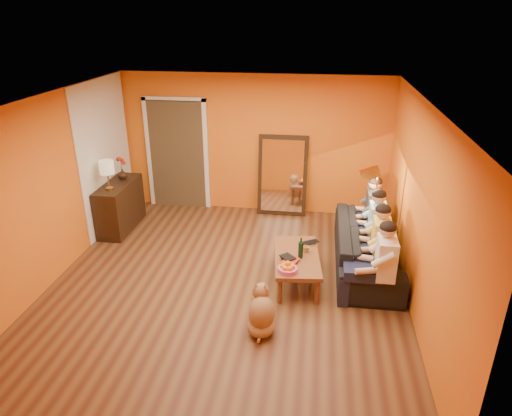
# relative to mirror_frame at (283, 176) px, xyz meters

# --- Properties ---
(room_shell) EXTENTS (5.00, 5.50, 2.60)m
(room_shell) POSITION_rel_mirror_frame_xyz_m (-0.55, -2.26, 0.54)
(room_shell) COLOR brown
(room_shell) RESTS_ON ground
(white_accent) EXTENTS (0.02, 1.90, 2.58)m
(white_accent) POSITION_rel_mirror_frame_xyz_m (-3.04, -0.88, 0.54)
(white_accent) COLOR white
(white_accent) RESTS_ON wall_left
(doorway_recess) EXTENTS (1.06, 0.30, 2.10)m
(doorway_recess) POSITION_rel_mirror_frame_xyz_m (-2.05, 0.20, 0.29)
(doorway_recess) COLOR #3F2D19
(doorway_recess) RESTS_ON floor
(door_jamb_left) EXTENTS (0.08, 0.06, 2.20)m
(door_jamb_left) POSITION_rel_mirror_frame_xyz_m (-2.62, 0.08, 0.29)
(door_jamb_left) COLOR white
(door_jamb_left) RESTS_ON wall_back
(door_jamb_right) EXTENTS (0.08, 0.06, 2.20)m
(door_jamb_right) POSITION_rel_mirror_frame_xyz_m (-1.48, 0.08, 0.29)
(door_jamb_right) COLOR white
(door_jamb_right) RESTS_ON wall_back
(door_header) EXTENTS (1.22, 0.06, 0.08)m
(door_header) POSITION_rel_mirror_frame_xyz_m (-2.05, 0.08, 1.36)
(door_header) COLOR white
(door_header) RESTS_ON wall_back
(mirror_frame) EXTENTS (0.92, 0.27, 1.51)m
(mirror_frame) POSITION_rel_mirror_frame_xyz_m (0.00, 0.00, 0.00)
(mirror_frame) COLOR #302010
(mirror_frame) RESTS_ON floor
(mirror_glass) EXTENTS (0.78, 0.21, 1.35)m
(mirror_glass) POSITION_rel_mirror_frame_xyz_m (0.00, -0.04, 0.00)
(mirror_glass) COLOR white
(mirror_glass) RESTS_ON mirror_frame
(sideboard) EXTENTS (0.44, 1.18, 0.85)m
(sideboard) POSITION_rel_mirror_frame_xyz_m (-2.79, -1.08, -0.34)
(sideboard) COLOR #302010
(sideboard) RESTS_ON floor
(table_lamp) EXTENTS (0.24, 0.24, 0.51)m
(table_lamp) POSITION_rel_mirror_frame_xyz_m (-2.79, -1.38, 0.34)
(table_lamp) COLOR beige
(table_lamp) RESTS_ON sideboard
(sofa) EXTENTS (2.28, 0.89, 0.67)m
(sofa) POSITION_rel_mirror_frame_xyz_m (1.45, -1.82, -0.43)
(sofa) COLOR black
(sofa) RESTS_ON floor
(coffee_table) EXTENTS (0.75, 1.28, 0.42)m
(coffee_table) POSITION_rel_mirror_frame_xyz_m (0.43, -2.40, -0.55)
(coffee_table) COLOR brown
(coffee_table) RESTS_ON floor
(floor_lamp) EXTENTS (0.31, 0.26, 1.44)m
(floor_lamp) POSITION_rel_mirror_frame_xyz_m (1.55, -1.46, -0.04)
(floor_lamp) COLOR #BC8337
(floor_lamp) RESTS_ON floor
(dog) EXTENTS (0.48, 0.60, 0.62)m
(dog) POSITION_rel_mirror_frame_xyz_m (0.08, -3.59, -0.45)
(dog) COLOR #9A6745
(dog) RESTS_ON floor
(person_far_left) EXTENTS (0.70, 0.44, 1.22)m
(person_far_left) POSITION_rel_mirror_frame_xyz_m (1.58, -2.82, -0.15)
(person_far_left) COLOR beige
(person_far_left) RESTS_ON sofa
(person_mid_left) EXTENTS (0.70, 0.44, 1.22)m
(person_mid_left) POSITION_rel_mirror_frame_xyz_m (1.58, -2.27, -0.15)
(person_mid_left) COLOR gold
(person_mid_left) RESTS_ON sofa
(person_mid_right) EXTENTS (0.70, 0.44, 1.22)m
(person_mid_right) POSITION_rel_mirror_frame_xyz_m (1.58, -1.72, -0.15)
(person_mid_right) COLOR #95C9E7
(person_mid_right) RESTS_ON sofa
(person_far_right) EXTENTS (0.70, 0.44, 1.22)m
(person_far_right) POSITION_rel_mirror_frame_xyz_m (1.58, -1.17, -0.15)
(person_far_right) COLOR #302F34
(person_far_right) RESTS_ON sofa
(fruit_bowl) EXTENTS (0.26, 0.26, 0.16)m
(fruit_bowl) POSITION_rel_mirror_frame_xyz_m (0.33, -2.85, -0.26)
(fruit_bowl) COLOR #D64B90
(fruit_bowl) RESTS_ON coffee_table
(wine_bottle) EXTENTS (0.07, 0.07, 0.31)m
(wine_bottle) POSITION_rel_mirror_frame_xyz_m (0.48, -2.45, -0.18)
(wine_bottle) COLOR black
(wine_bottle) RESTS_ON coffee_table
(tumbler) EXTENTS (0.11, 0.11, 0.09)m
(tumbler) POSITION_rel_mirror_frame_xyz_m (0.55, -2.28, -0.29)
(tumbler) COLOR #B27F3F
(tumbler) RESTS_ON coffee_table
(laptop) EXTENTS (0.36, 0.33, 0.02)m
(laptop) POSITION_rel_mirror_frame_xyz_m (0.61, -2.05, -0.33)
(laptop) COLOR black
(laptop) RESTS_ON coffee_table
(book_lower) EXTENTS (0.26, 0.28, 0.02)m
(book_lower) POSITION_rel_mirror_frame_xyz_m (0.25, -2.60, -0.33)
(book_lower) COLOR #302010
(book_lower) RESTS_ON coffee_table
(book_mid) EXTENTS (0.27, 0.31, 0.02)m
(book_mid) POSITION_rel_mirror_frame_xyz_m (0.26, -2.59, -0.31)
(book_mid) COLOR #B62814
(book_mid) RESTS_ON book_lower
(book_upper) EXTENTS (0.25, 0.26, 0.02)m
(book_upper) POSITION_rel_mirror_frame_xyz_m (0.25, -2.61, -0.29)
(book_upper) COLOR black
(book_upper) RESTS_ON book_mid
(vase) EXTENTS (0.17, 0.17, 0.18)m
(vase) POSITION_rel_mirror_frame_xyz_m (-2.79, -0.83, 0.18)
(vase) COLOR #302010
(vase) RESTS_ON sideboard
(flowers) EXTENTS (0.17, 0.17, 0.42)m
(flowers) POSITION_rel_mirror_frame_xyz_m (-2.79, -0.83, 0.42)
(flowers) COLOR #B62814
(flowers) RESTS_ON vase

